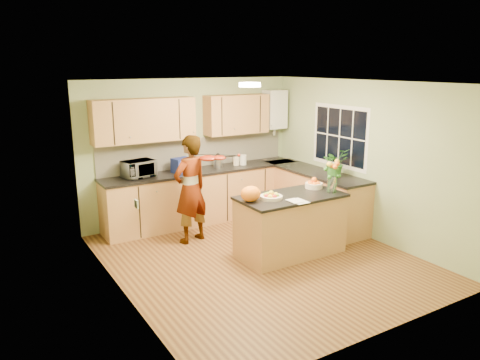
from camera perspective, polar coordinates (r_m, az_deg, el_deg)
floor at (r=6.85m, az=2.46°, el=-9.59°), size 4.50×4.50×0.00m
ceiling at (r=6.29m, az=2.70°, el=11.79°), size 4.00×4.50×0.02m
wall_back at (r=8.38m, az=-6.03°, el=3.67°), size 4.00×0.02×2.50m
wall_front at (r=4.82m, az=17.64°, el=-4.68°), size 4.00×0.02×2.50m
wall_left at (r=5.63m, az=-14.63°, el=-1.83°), size 0.02×4.50×2.50m
wall_right at (r=7.73m, az=15.01°, el=2.39°), size 0.02×4.50×2.50m
back_counter at (r=8.33m, az=-4.38°, el=-1.85°), size 3.64×0.62×0.94m
right_counter at (r=8.31m, az=9.02°, el=-2.04°), size 0.62×2.24×0.94m
splashback at (r=8.42m, az=-5.36°, el=3.38°), size 3.60×0.02×0.52m
upper_cabinets at (r=8.07m, az=-6.75°, el=7.56°), size 3.20×0.34×0.70m
boiler at (r=9.01m, az=4.24°, el=8.58°), size 0.40×0.30×0.86m
window_right at (r=8.09m, az=12.05°, el=5.22°), size 0.01×1.30×1.05m
light_switch at (r=5.07m, az=-12.51°, el=-2.86°), size 0.02×0.09×0.09m
ceiling_lamp at (r=6.54m, az=1.20°, el=11.54°), size 0.30×0.30×0.07m
peninsula_island at (r=6.92m, az=6.14°, el=-5.43°), size 1.56×0.80×0.89m
fruit_dish at (r=6.57m, az=3.82°, el=-1.93°), size 0.32×0.32×0.11m
orange_bowl at (r=7.22m, az=9.01°, el=-0.46°), size 0.27×0.27×0.16m
flower_vase at (r=6.94m, az=11.16°, el=1.27°), size 0.28×0.28×0.52m
orange_bag at (r=6.43m, az=1.31°, el=-1.68°), size 0.33×0.30×0.22m
papers at (r=6.50m, az=7.15°, el=-2.56°), size 0.20×0.27×0.01m
violinist at (r=7.28m, az=-6.05°, el=-1.14°), size 0.71×0.56×1.70m
violin at (r=7.06m, az=-3.92°, el=2.67°), size 0.68×0.59×0.17m
microwave at (r=7.78m, az=-12.26°, el=1.34°), size 0.55×0.42×0.28m
blue_box at (r=8.01m, az=-7.12°, el=1.81°), size 0.35×0.29×0.25m
kettle at (r=8.37m, az=-2.69°, el=2.38°), size 0.16×0.16×0.29m
jar_cream at (r=8.52m, az=-0.47°, el=2.39°), size 0.15×0.15×0.17m
jar_white at (r=8.55m, az=0.37°, el=2.48°), size 0.16×0.16×0.19m
potted_plant at (r=7.79m, az=11.51°, el=2.10°), size 0.44×0.38×0.47m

